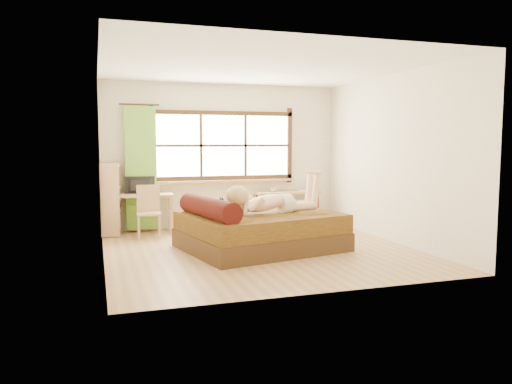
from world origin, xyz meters
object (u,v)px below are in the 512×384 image
object	(u,v)px
woman	(271,191)
pipe_shelf	(288,200)
bookshelf	(111,199)
bed	(258,230)
chair	(149,208)
kitten	(213,205)
desk	(140,199)

from	to	relation	value
woman	pipe_shelf	distance (m)	2.33
woman	bookshelf	xyz separation A→B (m)	(-2.27, 1.90, -0.24)
pipe_shelf	bookshelf	size ratio (longest dim) A/B	1.05
woman	bookshelf	distance (m)	2.97
bed	chair	world-z (taller)	chair
woman	bookshelf	world-z (taller)	bookshelf
pipe_shelf	bookshelf	world-z (taller)	bookshelf
woman	pipe_shelf	bearing A→B (deg)	50.06
woman	chair	bearing A→B (deg)	125.44
woman	pipe_shelf	world-z (taller)	woman
chair	pipe_shelf	world-z (taller)	chair
bed	pipe_shelf	xyz separation A→B (m)	(1.28, 1.99, 0.18)
kitten	pipe_shelf	xyz separation A→B (m)	(1.95, 1.88, -0.20)
kitten	chair	size ratio (longest dim) A/B	0.37
pipe_shelf	chair	bearing A→B (deg)	-172.99
desk	chair	size ratio (longest dim) A/B	1.32
bookshelf	woman	bearing A→B (deg)	-33.48
kitten	desk	world-z (taller)	kitten
chair	bookshelf	size ratio (longest dim) A/B	0.71
bed	chair	bearing A→B (deg)	122.45
bed	bookshelf	size ratio (longest dim) A/B	2.01
pipe_shelf	bookshelf	xyz separation A→B (m)	(-3.35, -0.12, 0.16)
bed	pipe_shelf	size ratio (longest dim) A/B	1.90
woman	bookshelf	size ratio (longest dim) A/B	1.23
chair	pipe_shelf	size ratio (longest dim) A/B	0.67
desk	pipe_shelf	world-z (taller)	pipe_shelf
bed	chair	size ratio (longest dim) A/B	2.84
bookshelf	bed	bearing A→B (deg)	-35.57
bed	desk	size ratio (longest dim) A/B	2.15
bed	woman	size ratio (longest dim) A/B	1.63
bed	bookshelf	bearing A→B (deg)	125.99
chair	pipe_shelf	bearing A→B (deg)	14.86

